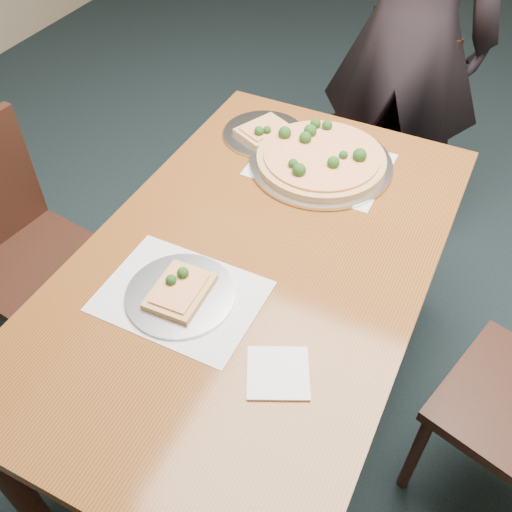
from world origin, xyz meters
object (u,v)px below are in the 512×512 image
at_px(chair_left, 17,245).
at_px(slice_plate_near, 180,292).
at_px(pizza_pan, 321,159).
at_px(slice_plate_far, 264,132).
at_px(dining_table, 256,279).
at_px(chair_far, 381,119).
at_px(diner, 410,32).

xyz_separation_m(chair_left, slice_plate_near, (0.74, -0.11, 0.25)).
distance_m(pizza_pan, slice_plate_far, 0.24).
bearing_deg(chair_left, dining_table, -76.09).
bearing_deg(slice_plate_far, pizza_pan, -16.32).
bearing_deg(chair_far, slice_plate_near, -70.53).
bearing_deg(slice_plate_near, diner, 82.66).
bearing_deg(pizza_pan, chair_far, 88.53).
bearing_deg(chair_far, chair_left, -99.31).
bearing_deg(diner, pizza_pan, 82.08).
bearing_deg(dining_table, diner, 86.60).
relative_size(diner, slice_plate_far, 6.45).
xyz_separation_m(dining_table, diner, (0.07, 1.18, 0.24)).
height_order(chair_left, slice_plate_far, chair_left).
relative_size(chair_far, slice_plate_far, 3.25).
xyz_separation_m(diner, slice_plate_near, (-0.18, -1.39, -0.14)).
bearing_deg(dining_table, chair_left, -173.12).
bearing_deg(diner, slice_plate_near, 79.97).
height_order(chair_left, pizza_pan, chair_left).
distance_m(diner, slice_plate_near, 1.41).
distance_m(slice_plate_near, slice_plate_far, 0.75).
height_order(chair_far, diner, diner).
bearing_deg(chair_far, pizza_pan, -66.56).
bearing_deg(chair_far, diner, 35.96).
bearing_deg(chair_left, chair_far, -27.19).
distance_m(chair_left, slice_plate_far, 0.91).
bearing_deg(pizza_pan, slice_plate_near, -99.60).
bearing_deg(dining_table, slice_plate_far, 113.48).
relative_size(dining_table, pizza_pan, 3.28).
relative_size(chair_far, pizza_pan, 1.99).
bearing_deg(diner, slice_plate_far, 62.70).
relative_size(dining_table, chair_far, 1.65).
height_order(pizza_pan, slice_plate_far, pizza_pan).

